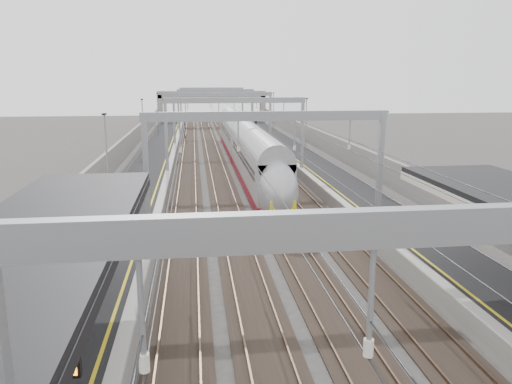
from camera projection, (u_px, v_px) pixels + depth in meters
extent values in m
cube|color=black|center=(152.00, 171.00, 48.77)|extent=(4.00, 120.00, 1.00)
cube|color=black|center=(312.00, 167.00, 50.69)|extent=(4.00, 120.00, 1.00)
cube|color=black|center=(188.00, 174.00, 49.29)|extent=(2.40, 140.00, 0.08)
cube|color=brown|center=(181.00, 174.00, 49.18)|extent=(0.07, 140.00, 0.14)
cube|color=brown|center=(195.00, 173.00, 49.36)|extent=(0.07, 140.00, 0.14)
cube|color=black|center=(218.00, 174.00, 49.65)|extent=(2.40, 140.00, 0.08)
cube|color=brown|center=(211.00, 173.00, 49.54)|extent=(0.07, 140.00, 0.14)
cube|color=brown|center=(225.00, 173.00, 49.72)|extent=(0.07, 140.00, 0.14)
cube|color=black|center=(248.00, 173.00, 50.01)|extent=(2.40, 140.00, 0.08)
cube|color=brown|center=(241.00, 172.00, 49.90)|extent=(0.07, 140.00, 0.14)
cube|color=brown|center=(255.00, 172.00, 50.08)|extent=(0.07, 140.00, 0.14)
cube|color=black|center=(278.00, 172.00, 50.37)|extent=(2.40, 140.00, 0.08)
cube|color=brown|center=(271.00, 172.00, 50.26)|extent=(0.07, 140.00, 0.14)
cube|color=brown|center=(285.00, 171.00, 50.44)|extent=(0.07, 140.00, 0.14)
cube|color=gray|center=(484.00, 224.00, 6.60)|extent=(13.00, 0.25, 0.50)
cube|color=gray|center=(146.00, 176.00, 25.87)|extent=(0.28, 0.28, 6.60)
cube|color=gray|center=(380.00, 171.00, 27.39)|extent=(0.28, 0.28, 6.60)
cube|color=gray|center=(267.00, 116.00, 25.95)|extent=(13.00, 0.25, 0.50)
cube|color=gray|center=(166.00, 135.00, 45.23)|extent=(0.28, 0.28, 6.60)
cube|color=gray|center=(302.00, 133.00, 46.74)|extent=(0.28, 0.28, 6.60)
cube|color=gray|center=(235.00, 100.00, 45.31)|extent=(13.00, 0.25, 0.50)
cube|color=gray|center=(174.00, 118.00, 64.59)|extent=(0.28, 0.28, 6.60)
cube|color=gray|center=(270.00, 117.00, 66.10)|extent=(0.28, 0.28, 6.60)
cube|color=gray|center=(222.00, 94.00, 64.67)|extent=(13.00, 0.25, 0.50)
cube|color=gray|center=(178.00, 109.00, 83.94)|extent=(0.28, 0.28, 6.60)
cube|color=gray|center=(253.00, 109.00, 85.46)|extent=(0.28, 0.28, 6.60)
cube|color=gray|center=(216.00, 91.00, 84.03)|extent=(13.00, 0.25, 0.50)
cube|color=gray|center=(181.00, 104.00, 101.37)|extent=(0.28, 0.28, 6.60)
cube|color=gray|center=(242.00, 104.00, 102.88)|extent=(0.28, 0.28, 6.60)
cube|color=gray|center=(212.00, 89.00, 101.45)|extent=(13.00, 0.25, 0.50)
cylinder|color=#262628|center=(187.00, 115.00, 52.92)|extent=(0.03, 140.00, 0.03)
cylinder|color=#262628|center=(215.00, 115.00, 53.28)|extent=(0.03, 140.00, 0.03)
cylinder|color=#262628|center=(243.00, 115.00, 53.64)|extent=(0.03, 140.00, 0.03)
cylinder|color=#262628|center=(271.00, 114.00, 54.00)|extent=(0.03, 140.00, 0.03)
cylinder|color=black|center=(33.00, 256.00, 18.01)|extent=(0.20, 0.20, 4.00)
cube|color=black|center=(31.00, 364.00, 8.36)|extent=(1.60, 0.15, 0.55)
cube|color=orange|center=(30.00, 367.00, 8.28)|extent=(1.50, 0.02, 0.42)
cube|color=slate|center=(212.00, 94.00, 101.70)|extent=(22.00, 2.20, 1.40)
cube|color=slate|center=(160.00, 110.00, 101.13)|extent=(1.00, 2.20, 6.20)
cube|color=slate|center=(263.00, 109.00, 103.65)|extent=(1.00, 2.20, 6.20)
cube|color=slate|center=(118.00, 160.00, 48.14)|extent=(0.30, 120.00, 3.20)
cube|color=slate|center=(343.00, 156.00, 50.83)|extent=(0.30, 120.00, 3.20)
cube|color=maroon|center=(256.00, 181.00, 43.47)|extent=(2.57, 21.93, 0.76)
cube|color=#95959A|center=(256.00, 160.00, 43.07)|extent=(2.57, 21.93, 2.86)
cube|color=black|center=(269.00, 206.00, 36.11)|extent=(1.91, 2.29, 0.48)
cube|color=maroon|center=(235.00, 147.00, 65.06)|extent=(2.57, 21.93, 0.76)
cube|color=#95959A|center=(235.00, 133.00, 64.66)|extent=(2.57, 21.93, 2.86)
cube|color=black|center=(241.00, 158.00, 57.70)|extent=(1.91, 2.29, 0.48)
ellipsoid|color=#95959A|center=(278.00, 192.00, 32.33)|extent=(2.57, 4.96, 4.00)
cube|color=yellow|center=(283.00, 213.00, 30.54)|extent=(1.62, 0.12, 1.43)
cube|color=black|center=(282.00, 188.00, 30.64)|extent=(1.53, 0.55, 0.90)
cylinder|color=black|center=(185.00, 130.00, 77.70)|extent=(0.12, 0.12, 3.00)
cube|color=black|center=(185.00, 120.00, 77.35)|extent=(0.32, 0.22, 0.75)
sphere|color=#0CE526|center=(185.00, 119.00, 77.19)|extent=(0.16, 0.16, 0.16)
cylinder|color=black|center=(244.00, 136.00, 69.73)|extent=(0.12, 0.12, 3.00)
cube|color=black|center=(244.00, 124.00, 69.38)|extent=(0.32, 0.22, 0.75)
sphere|color=red|center=(244.00, 123.00, 69.22)|extent=(0.16, 0.16, 0.16)
cylinder|color=black|center=(256.00, 132.00, 74.72)|extent=(0.12, 0.12, 3.00)
cube|color=black|center=(256.00, 121.00, 74.37)|extent=(0.32, 0.22, 0.75)
sphere|color=red|center=(256.00, 120.00, 74.21)|extent=(0.16, 0.16, 0.16)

